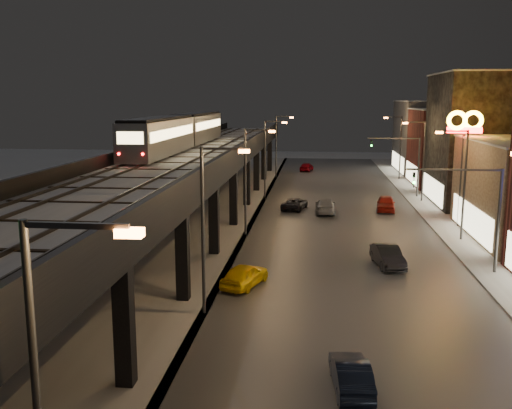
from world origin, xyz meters
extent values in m
cube|color=#46474D|center=(7.50, 35.00, 0.03)|extent=(17.00, 120.00, 0.06)
cube|color=#9FA1A8|center=(17.50, 35.00, 0.07)|extent=(4.00, 120.00, 0.14)
cube|color=#9FA1A8|center=(-6.00, 35.00, 0.03)|extent=(11.00, 120.00, 0.06)
cube|color=black|center=(-6.00, 32.00, 5.80)|extent=(9.00, 100.00, 1.00)
cube|color=black|center=(-2.30, 5.00, 2.65)|extent=(0.70, 0.70, 5.30)
cube|color=black|center=(-6.00, 5.00, 5.15)|extent=(8.00, 0.60, 0.50)
cube|color=black|center=(-9.70, 15.00, 2.65)|extent=(0.70, 0.70, 5.30)
cube|color=black|center=(-2.30, 15.00, 2.65)|extent=(0.70, 0.70, 5.30)
cube|color=black|center=(-6.00, 15.00, 5.15)|extent=(8.00, 0.60, 0.50)
cube|color=black|center=(-9.70, 25.00, 2.65)|extent=(0.70, 0.70, 5.30)
cube|color=black|center=(-2.30, 25.00, 2.65)|extent=(0.70, 0.70, 5.30)
cube|color=black|center=(-6.00, 25.00, 5.15)|extent=(8.00, 0.60, 0.50)
cube|color=black|center=(-9.70, 35.00, 2.65)|extent=(0.70, 0.70, 5.30)
cube|color=black|center=(-2.30, 35.00, 2.65)|extent=(0.70, 0.70, 5.30)
cube|color=black|center=(-6.00, 35.00, 5.15)|extent=(8.00, 0.60, 0.50)
cube|color=black|center=(-9.70, 45.00, 2.65)|extent=(0.70, 0.70, 5.30)
cube|color=black|center=(-2.30, 45.00, 2.65)|extent=(0.70, 0.70, 5.30)
cube|color=black|center=(-6.00, 45.00, 5.15)|extent=(8.00, 0.60, 0.50)
cube|color=black|center=(-9.70, 55.00, 2.65)|extent=(0.70, 0.70, 5.30)
cube|color=black|center=(-2.30, 55.00, 2.65)|extent=(0.70, 0.70, 5.30)
cube|color=black|center=(-6.00, 55.00, 5.15)|extent=(8.00, 0.60, 0.50)
cube|color=black|center=(-9.70, 65.00, 2.65)|extent=(0.70, 0.70, 5.30)
cube|color=black|center=(-2.30, 65.00, 2.65)|extent=(0.70, 0.70, 5.30)
cube|color=black|center=(-6.00, 65.00, 5.15)|extent=(8.00, 0.60, 0.50)
cube|color=black|center=(-9.70, 75.00, 2.65)|extent=(0.70, 0.70, 5.30)
cube|color=black|center=(-2.30, 75.00, 2.65)|extent=(0.70, 0.70, 5.30)
cube|color=black|center=(-6.00, 75.00, 5.15)|extent=(8.00, 0.60, 0.50)
cube|color=#B2B7C1|center=(-6.00, 32.00, 6.38)|extent=(8.40, 100.00, 0.16)
cube|color=#332D28|center=(-9.22, 32.00, 6.54)|extent=(0.08, 98.00, 0.16)
cube|color=#332D28|center=(-7.78, 32.00, 6.54)|extent=(0.08, 98.00, 0.16)
cube|color=#332D28|center=(-4.72, 32.00, 6.54)|extent=(0.08, 98.00, 0.16)
cube|color=#332D28|center=(-3.28, 32.00, 6.54)|extent=(0.08, 98.00, 0.16)
cube|color=black|center=(-6.00, 18.00, 6.49)|extent=(7.80, 0.24, 0.06)
cube|color=black|center=(-6.00, 34.00, 6.49)|extent=(7.80, 0.24, 0.06)
cube|color=black|center=(-6.00, 50.00, 6.49)|extent=(7.80, 0.24, 0.06)
cube|color=black|center=(-6.00, 66.00, 6.49)|extent=(7.80, 0.24, 0.06)
cube|color=black|center=(-1.65, 32.00, 6.85)|extent=(0.30, 100.00, 1.10)
cube|color=black|center=(-10.35, 32.00, 6.85)|extent=(0.30, 100.00, 1.10)
cube|color=beige|center=(17.95, 32.00, 1.60)|extent=(0.10, 12.00, 2.40)
cube|color=black|center=(24.00, 48.00, 7.00)|extent=(12.00, 13.00, 14.00)
cube|color=beige|center=(17.95, 48.00, 1.60)|extent=(0.10, 10.40, 2.40)
cube|color=#B2B7C1|center=(24.00, 48.00, 14.08)|extent=(12.20, 13.20, 0.16)
cube|color=maroon|center=(24.00, 62.00, 5.00)|extent=(12.00, 12.00, 10.00)
cube|color=beige|center=(17.95, 62.00, 1.60)|extent=(0.10, 9.60, 2.40)
cube|color=#B2B7C1|center=(24.00, 62.00, 10.08)|extent=(12.20, 12.20, 0.16)
cube|color=#4F4F54|center=(24.00, 76.00, 5.50)|extent=(12.00, 16.00, 11.00)
cube|color=beige|center=(17.95, 76.00, 1.60)|extent=(0.10, 12.80, 2.40)
cube|color=#B2B7C1|center=(24.00, 76.00, 11.08)|extent=(12.20, 16.20, 0.16)
cube|color=#38383A|center=(0.40, -5.00, 8.90)|extent=(2.20, 0.12, 0.12)
cube|color=orange|center=(1.50, -5.00, 8.78)|extent=(0.55, 0.28, 0.18)
cylinder|color=#38383A|center=(-0.70, 13.00, 4.50)|extent=(0.18, 0.18, 9.00)
cube|color=#38383A|center=(0.40, 13.00, 8.90)|extent=(2.20, 0.12, 0.12)
cube|color=orange|center=(1.50, 13.00, 8.78)|extent=(0.55, 0.28, 0.18)
cylinder|color=#38383A|center=(-0.70, 31.00, 4.50)|extent=(0.18, 0.18, 9.00)
cube|color=#38383A|center=(0.40, 31.00, 8.90)|extent=(2.20, 0.12, 0.12)
cube|color=orange|center=(1.50, 31.00, 8.78)|extent=(0.55, 0.28, 0.18)
cylinder|color=#38383A|center=(17.00, 31.00, 4.50)|extent=(0.18, 0.18, 9.00)
cube|color=#38383A|center=(15.90, 31.00, 8.90)|extent=(2.20, 0.12, 0.12)
cube|color=orange|center=(14.80, 31.00, 8.78)|extent=(0.55, 0.28, 0.18)
cylinder|color=#38383A|center=(-0.70, 49.00, 4.50)|extent=(0.18, 0.18, 9.00)
cube|color=#38383A|center=(0.40, 49.00, 8.90)|extent=(2.20, 0.12, 0.12)
cube|color=orange|center=(1.50, 49.00, 8.78)|extent=(0.55, 0.28, 0.18)
cylinder|color=#38383A|center=(17.00, 49.00, 4.50)|extent=(0.18, 0.18, 9.00)
cube|color=#38383A|center=(15.90, 49.00, 8.90)|extent=(2.20, 0.12, 0.12)
cube|color=orange|center=(14.80, 49.00, 8.78)|extent=(0.55, 0.28, 0.18)
cylinder|color=#38383A|center=(-0.70, 67.00, 4.50)|extent=(0.18, 0.18, 9.00)
cube|color=#38383A|center=(0.40, 67.00, 8.90)|extent=(2.20, 0.12, 0.12)
cube|color=orange|center=(1.50, 67.00, 8.78)|extent=(0.55, 0.28, 0.18)
cylinder|color=#38383A|center=(17.00, 67.00, 4.50)|extent=(0.18, 0.18, 9.00)
cube|color=#38383A|center=(15.90, 67.00, 8.90)|extent=(2.20, 0.12, 0.12)
cube|color=orange|center=(14.80, 67.00, 8.78)|extent=(0.55, 0.28, 0.18)
cylinder|color=#38383A|center=(17.00, 22.00, 3.50)|extent=(0.20, 0.20, 7.00)
cube|color=#38383A|center=(14.00, 22.00, 6.90)|extent=(6.00, 0.12, 0.12)
imported|color=black|center=(11.50, 22.00, 6.40)|extent=(0.20, 0.16, 1.00)
sphere|color=#0CFF26|center=(11.50, 21.85, 6.15)|extent=(0.18, 0.18, 0.18)
cylinder|color=#38383A|center=(17.00, 52.00, 3.50)|extent=(0.20, 0.20, 7.00)
cube|color=#38383A|center=(14.00, 52.00, 6.90)|extent=(6.00, 0.12, 0.12)
imported|color=black|center=(11.50, 52.00, 6.40)|extent=(0.20, 0.16, 1.00)
sphere|color=#0CFF26|center=(11.50, 51.85, 6.15)|extent=(0.18, 0.18, 0.18)
cube|color=gray|center=(-8.50, 33.12, 8.12)|extent=(2.63, 15.89, 3.00)
cube|color=black|center=(-8.50, 33.12, 9.73)|extent=(2.36, 15.44, 0.23)
cube|color=#FFDA8C|center=(-9.83, 33.12, 8.53)|extent=(0.05, 14.53, 0.82)
cube|color=#FFDA8C|center=(-7.17, 33.12, 8.53)|extent=(0.05, 14.53, 0.82)
cube|color=gray|center=(-8.50, 49.48, 8.12)|extent=(2.63, 15.89, 3.00)
cube|color=black|center=(-8.50, 49.48, 9.73)|extent=(2.36, 15.44, 0.23)
cube|color=#FFDA8C|center=(-9.83, 49.48, 8.53)|extent=(0.05, 14.53, 0.82)
cube|color=#FFDA8C|center=(-7.17, 49.48, 8.53)|extent=(0.05, 14.53, 0.82)
cube|color=#FFDA8C|center=(-8.50, 25.16, 8.57)|extent=(2.00, 0.05, 0.91)
sphere|color=#FF0C0C|center=(-9.41, 25.14, 7.39)|extent=(0.18, 0.18, 0.18)
sphere|color=#FF0C0C|center=(-7.59, 25.14, 7.39)|extent=(0.18, 0.18, 0.18)
imported|color=#F1C203|center=(0.91, 17.63, 0.71)|extent=(2.93, 4.50, 1.42)
imported|color=black|center=(6.67, 5.53, 0.64)|extent=(1.72, 4.02, 1.29)
imported|color=black|center=(3.00, 42.88, 0.62)|extent=(2.93, 4.77, 1.23)
imported|color=gray|center=(6.13, 41.19, 0.71)|extent=(2.02, 4.92, 1.42)
imported|color=maroon|center=(3.61, 75.20, 0.69)|extent=(2.37, 4.28, 1.38)
imported|color=black|center=(10.15, 22.90, 0.72)|extent=(2.18, 4.53, 1.43)
imported|color=maroon|center=(12.36, 43.03, 0.77)|extent=(2.27, 4.66, 1.53)
cylinder|color=#38383A|center=(18.00, 36.20, 4.20)|extent=(0.24, 0.24, 8.39)
cube|color=#FF0C0C|center=(18.00, 36.20, 8.71)|extent=(2.94, 0.25, 0.52)
torus|color=yellow|center=(17.32, 36.20, 9.55)|extent=(1.73, 0.67, 1.70)
torus|color=yellow|center=(18.68, 36.20, 9.55)|extent=(1.73, 0.67, 1.70)
camera|label=1|loc=(5.15, -15.65, 11.38)|focal=40.00mm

